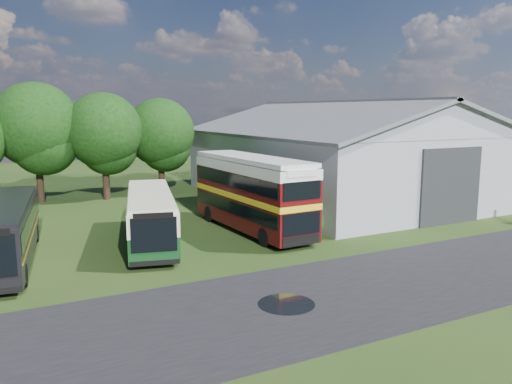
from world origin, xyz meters
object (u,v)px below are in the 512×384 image
bus_maroon_double (252,194)px  bus_dark_single (3,231)px  storage_shed (339,148)px  bus_green_single (151,216)px

bus_maroon_double → bus_dark_single: bearing=179.8°
storage_shed → bus_green_single: 20.32m
bus_green_single → bus_maroon_double: size_ratio=1.00×
bus_dark_single → bus_green_single: bearing=11.0°
storage_shed → bus_green_single: bearing=-157.3°
bus_green_single → bus_dark_single: 7.34m
bus_green_single → bus_maroon_double: 6.38m
storage_shed → bus_dark_single: size_ratio=2.22×
bus_green_single → storage_shed: bearing=36.6°
bus_green_single → bus_dark_single: (-7.32, -0.47, 0.07)m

